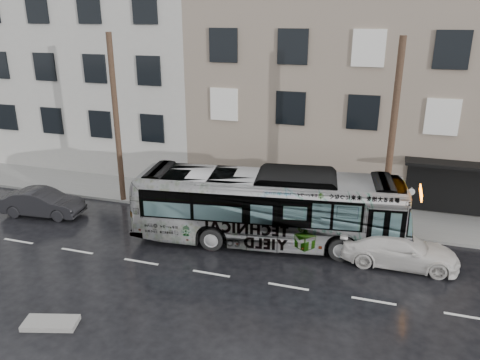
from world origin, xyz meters
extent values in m
plane|color=black|center=(0.00, 0.00, 0.00)|extent=(120.00, 120.00, 0.00)
cube|color=gray|center=(0.00, 4.90, 0.07)|extent=(90.00, 3.60, 0.15)
cube|color=gray|center=(5.00, 12.70, 5.50)|extent=(20.00, 12.00, 11.00)
cube|color=#B3B1A9|center=(-18.00, 14.20, 8.00)|extent=(26.00, 15.00, 16.00)
cylinder|color=#4A3425|center=(6.50, 3.30, 4.65)|extent=(0.30, 0.30, 9.00)
cylinder|color=#4A3425|center=(-7.50, 3.30, 4.65)|extent=(0.30, 0.30, 9.00)
cylinder|color=slate|center=(7.60, 3.30, 1.35)|extent=(0.06, 0.06, 2.40)
imported|color=#B2B2B2|center=(1.48, 1.00, 1.72)|extent=(12.60, 4.55, 3.43)
imported|color=silver|center=(7.23, 0.64, 0.70)|extent=(4.83, 2.00, 1.39)
imported|color=black|center=(-10.51, 0.40, 0.70)|extent=(4.38, 1.98, 1.39)
cube|color=#A3A19B|center=(-4.00, -7.29, 0.09)|extent=(1.95, 1.27, 0.18)
camera|label=1|loc=(6.14, -18.04, 9.96)|focal=35.00mm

